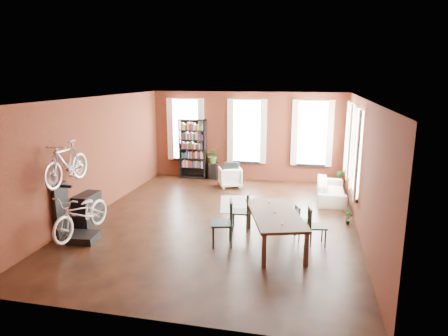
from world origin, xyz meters
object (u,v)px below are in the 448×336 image
(dining_table, at_px, (275,229))
(dining_chair_c, at_px, (317,226))
(cream_sofa, at_px, (331,187))
(bike_trainer, at_px, (84,238))
(white_armchair, at_px, (230,176))
(plant_stand, at_px, (213,171))
(dining_chair_d, at_px, (303,222))
(bookshelf, at_px, (193,149))
(console_table, at_px, (88,209))
(dining_chair_b, at_px, (240,211))
(dining_chair_a, at_px, (222,223))
(bicycle_floor, at_px, (80,195))

(dining_table, bearing_deg, dining_chair_c, -2.35)
(cream_sofa, relative_size, bike_trainer, 3.50)
(white_armchair, distance_m, plant_stand, 1.23)
(dining_chair_d, bearing_deg, white_armchair, 10.84)
(dining_chair_c, distance_m, dining_chair_d, 0.43)
(dining_table, height_order, cream_sofa, cream_sofa)
(dining_chair_c, distance_m, bookshelf, 6.97)
(bike_trainer, relative_size, console_table, 0.74)
(dining_chair_c, height_order, bike_trainer, dining_chair_c)
(dining_chair_b, distance_m, bike_trainer, 3.74)
(dining_chair_d, bearing_deg, cream_sofa, -34.60)
(white_armchair, distance_m, console_table, 5.16)
(dining_chair_a, bearing_deg, dining_table, 86.90)
(white_armchair, relative_size, console_table, 0.94)
(plant_stand, height_order, bicycle_floor, bicycle_floor)
(bookshelf, bearing_deg, dining_chair_d, -50.03)
(bike_trainer, bearing_deg, white_armchair, 65.97)
(dining_table, xyz_separation_m, console_table, (-4.84, 0.34, 0.02))
(dining_table, relative_size, plant_stand, 3.79)
(bike_trainer, bearing_deg, dining_table, 9.40)
(white_armchair, height_order, cream_sofa, cream_sofa)
(dining_chair_c, bearing_deg, plant_stand, 23.52)
(dining_table, height_order, dining_chair_a, dining_chair_a)
(white_armchair, bearing_deg, dining_table, 90.84)
(dining_chair_c, relative_size, dining_chair_d, 1.11)
(dining_table, distance_m, dining_chair_c, 0.96)
(bike_trainer, bearing_deg, dining_chair_b, 23.37)
(console_table, bearing_deg, dining_chair_a, -8.92)
(dining_chair_b, distance_m, white_armchair, 4.00)
(dining_chair_d, distance_m, bike_trainer, 5.13)
(dining_chair_a, distance_m, bicycle_floor, 3.28)
(dining_chair_c, xyz_separation_m, bicycle_floor, (-5.28, -0.94, 0.67))
(dining_chair_b, xyz_separation_m, dining_chair_d, (1.54, -0.22, -0.08))
(dining_chair_b, relative_size, console_table, 1.19)
(white_armchair, xyz_separation_m, bike_trainer, (-2.38, -5.33, -0.29))
(dining_table, bearing_deg, bike_trainer, 172.51)
(cream_sofa, xyz_separation_m, console_table, (-6.23, -3.50, -0.01))
(dining_table, relative_size, dining_chair_c, 2.56)
(dining_chair_b, bearing_deg, plant_stand, -163.38)
(dining_chair_a, bearing_deg, cream_sofa, 133.10)
(dining_table, bearing_deg, plant_stand, 99.77)
(dining_table, distance_m, plant_stand, 6.19)
(dining_chair_d, xyz_separation_m, bookshelf, (-4.19, 4.99, 0.70))
(dining_chair_b, distance_m, plant_stand, 5.13)
(bookshelf, height_order, cream_sofa, bookshelf)
(bike_trainer, bearing_deg, dining_chair_a, 8.52)
(dining_table, bearing_deg, cream_sofa, 53.23)
(dining_chair_b, relative_size, cream_sofa, 0.46)
(bike_trainer, bearing_deg, bookshelf, 82.93)
(dining_chair_a, relative_size, cream_sofa, 0.50)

